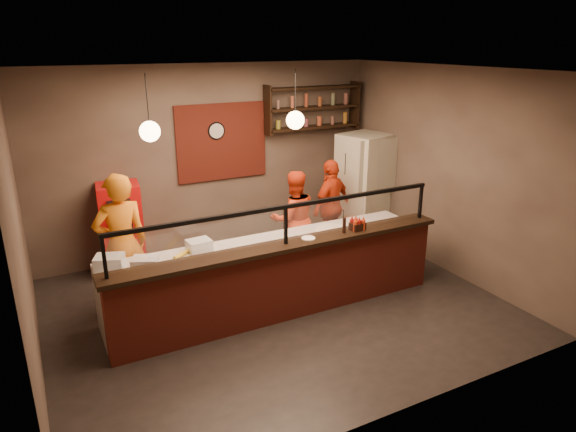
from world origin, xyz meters
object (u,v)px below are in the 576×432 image
red_cooler (122,229)px  condiment_caddy (357,226)px  pepper_mill (344,225)px  cook_right (331,206)px  cook_mid (294,219)px  pizza_dough (332,229)px  cook_left (122,245)px  fridge (364,188)px  wall_clock (216,131)px

red_cooler → condiment_caddy: (2.75, -2.46, 0.38)m
red_cooler → pepper_mill: size_ratio=6.75×
cook_right → red_cooler: size_ratio=1.13×
cook_mid → pizza_dough: 0.95m
cook_left → cook_mid: (2.76, 0.31, -0.18)m
red_cooler → condiment_caddy: red_cooler is taller
fridge → pizza_dough: bearing=-154.0°
cook_left → condiment_caddy: size_ratio=10.05×
fridge → pizza_dough: (-1.56, -1.39, -0.08)m
cook_mid → red_cooler: bearing=-13.1°
pizza_dough → condiment_caddy: (0.07, -0.55, 0.21)m
fridge → red_cooler: 4.28m
fridge → pizza_dough: fridge is taller
pepper_mill → cook_mid: bearing=89.1°
cook_mid → red_cooler: (-2.54, 0.98, -0.07)m
wall_clock → cook_mid: size_ratio=0.19×
cook_left → pepper_mill: size_ratio=8.98×
wall_clock → condiment_caddy: 3.11m
wall_clock → pepper_mill: wall_clock is taller
wall_clock → fridge: 2.86m
wall_clock → red_cooler: bearing=-169.9°
cook_mid → pepper_mill: bearing=97.1°
cook_mid → condiment_caddy: size_ratio=8.24×
cook_mid → pizza_dough: size_ratio=3.40×
fridge → cook_left: bearing=174.1°
wall_clock → condiment_caddy: (1.01, -2.77, -0.99)m
wall_clock → pepper_mill: 3.04m
cook_mid → cook_right: (0.85, 0.22, 0.03)m
cook_mid → fridge: 1.77m
wall_clock → cook_mid: (0.80, -1.29, -1.30)m
wall_clock → red_cooler: wall_clock is taller
cook_mid → red_cooler: cook_mid is taller
pizza_dough → red_cooler: bearing=144.5°
pizza_dough → wall_clock: bearing=113.0°
wall_clock → condiment_caddy: bearing=-70.0°
cook_left → pepper_mill: 2.99m
cook_right → pizza_dough: cook_right is taller
cook_left → red_cooler: size_ratio=1.33×
condiment_caddy → pepper_mill: size_ratio=0.89×
pepper_mill → cook_right: bearing=62.9°
cook_left → condiment_caddy: (2.96, -1.17, 0.14)m
cook_right → fridge: bearing=171.8°
wall_clock → pepper_mill: bearing=-74.3°
cook_left → cook_mid: cook_left is taller
wall_clock → pizza_dough: (0.94, -2.22, -1.19)m
cook_left → fridge: fridge is taller
cook_mid → cook_right: cook_right is taller
pizza_dough → pepper_mill: size_ratio=2.17×
cook_right → pepper_mill: cook_right is taller
fridge → condiment_caddy: bearing=-143.3°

